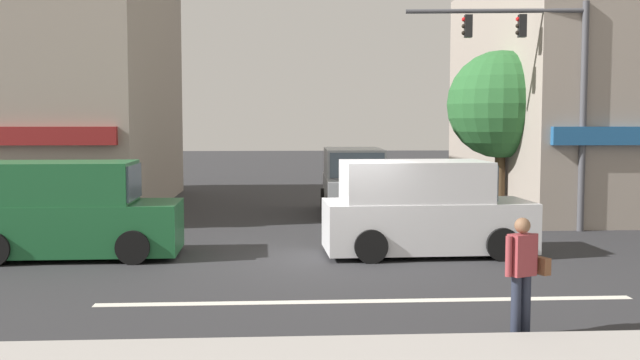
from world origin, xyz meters
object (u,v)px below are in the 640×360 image
(van_crossing_leftbound, at_px, (69,212))
(pedestrian_foreground_with_bag, at_px, (523,269))
(utility_pole_near_left, at_px, (37,73))
(traffic_light_mast, at_px, (547,77))
(van_crossing_rightbound, at_px, (423,210))
(street_tree, at_px, (501,105))
(van_parked_curbside, at_px, (354,183))
(utility_pole_far_right, at_px, (546,75))

(van_crossing_leftbound, distance_m, pedestrian_foreground_with_bag, 10.30)
(utility_pole_near_left, xyz_separation_m, traffic_light_mast, (13.96, -1.54, -0.16))
(van_crossing_rightbound, bearing_deg, utility_pole_near_left, 153.53)
(utility_pole_near_left, height_order, pedestrian_foreground_with_bag, utility_pole_near_left)
(utility_pole_near_left, distance_m, traffic_light_mast, 14.04)
(traffic_light_mast, height_order, van_crossing_leftbound, traffic_light_mast)
(street_tree, bearing_deg, van_parked_curbside, 165.80)
(street_tree, xyz_separation_m, van_crossing_rightbound, (-3.67, -6.27, -2.49))
(van_crossing_leftbound, bearing_deg, utility_pole_far_right, 32.47)
(street_tree, bearing_deg, traffic_light_mast, -82.61)
(traffic_light_mast, relative_size, van_crossing_leftbound, 1.34)
(van_crossing_rightbound, distance_m, pedestrian_foreground_with_bag, 6.43)
(traffic_light_mast, distance_m, van_crossing_leftbound, 12.72)
(utility_pole_far_right, height_order, van_crossing_rightbound, utility_pole_far_right)
(utility_pole_far_right, xyz_separation_m, traffic_light_mast, (-2.02, -5.56, -0.40))
(street_tree, bearing_deg, pedestrian_foreground_with_bag, -105.65)
(utility_pole_far_right, distance_m, van_parked_curbside, 7.86)
(utility_pole_near_left, height_order, utility_pole_far_right, utility_pole_far_right)
(street_tree, distance_m, utility_pole_near_left, 13.68)
(van_crossing_leftbound, bearing_deg, street_tree, 28.13)
(utility_pole_near_left, distance_m, van_parked_curbside, 10.03)
(street_tree, distance_m, van_crossing_leftbound, 13.28)
(utility_pole_far_right, relative_size, van_crossing_leftbound, 1.91)
(van_crossing_leftbound, xyz_separation_m, pedestrian_foreground_with_bag, (7.94, -6.56, -0.05))
(pedestrian_foreground_with_bag, bearing_deg, van_parked_curbside, 93.65)
(van_crossing_leftbound, relative_size, van_parked_curbside, 0.99)
(utility_pole_far_right, relative_size, pedestrian_foreground_with_bag, 5.29)
(utility_pole_near_left, relative_size, pedestrian_foreground_with_bag, 5.01)
(utility_pole_near_left, height_order, van_crossing_rightbound, utility_pole_near_left)
(street_tree, xyz_separation_m, utility_pole_far_right, (2.39, 2.69, 1.07))
(street_tree, distance_m, utility_pole_far_right, 3.75)
(utility_pole_near_left, bearing_deg, traffic_light_mast, -6.29)
(utility_pole_near_left, bearing_deg, van_crossing_leftbound, -66.62)
(van_crossing_rightbound, bearing_deg, utility_pole_far_right, 55.96)
(utility_pole_near_left, xyz_separation_m, pedestrian_foreground_with_bag, (10.02, -11.37, -3.38))
(van_parked_curbside, bearing_deg, traffic_light_mast, -39.69)
(utility_pole_far_right, distance_m, van_crossing_rightbound, 11.39)
(van_parked_curbside, bearing_deg, utility_pole_far_right, 12.91)
(utility_pole_far_right, relative_size, traffic_light_mast, 1.43)
(utility_pole_near_left, distance_m, van_crossing_leftbound, 6.21)
(utility_pole_near_left, bearing_deg, street_tree, 5.61)
(utility_pole_near_left, xyz_separation_m, van_crossing_rightbound, (9.92, -4.94, -3.33))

